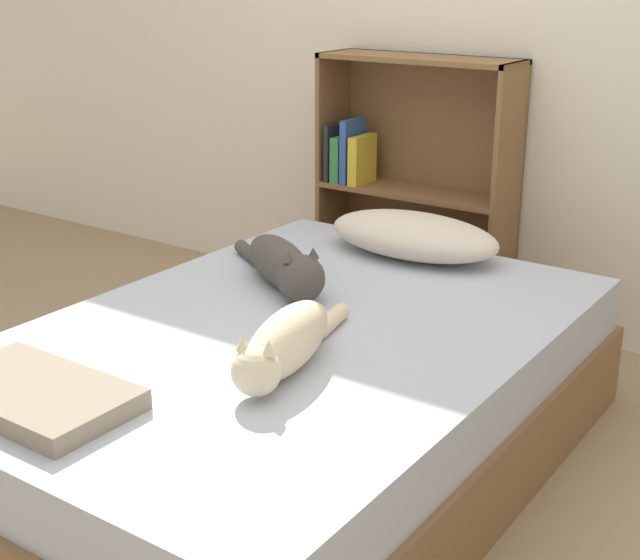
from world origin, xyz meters
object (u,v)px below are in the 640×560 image
object	(u,v)px
pillow	(413,235)
bookshelf	(414,185)
cat_dark	(284,266)
bed	(291,398)
cat_light	(285,344)

from	to	relation	value
pillow	bookshelf	size ratio (longest dim) A/B	0.59
cat_dark	bookshelf	size ratio (longest dim) A/B	0.51
bed	cat_light	bearing A→B (deg)	-56.15
bed	cat_light	xyz separation A→B (m)	(0.16, -0.24, 0.30)
cat_light	bookshelf	distance (m)	1.64
bed	pillow	size ratio (longest dim) A/B	3.07
cat_dark	pillow	bearing A→B (deg)	102.32
bed	cat_dark	bearing A→B (deg)	130.13
bed	pillow	distance (m)	0.83
cat_dark	bed	bearing A→B (deg)	-19.46
cat_light	cat_dark	xyz separation A→B (m)	(-0.37, 0.49, -0.00)
bed	bookshelf	world-z (taller)	bookshelf
cat_light	bookshelf	bearing A→B (deg)	-174.17
cat_dark	bookshelf	bearing A→B (deg)	127.32
pillow	cat_light	bearing A→B (deg)	-78.79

